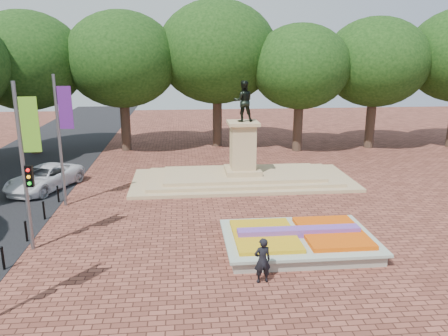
% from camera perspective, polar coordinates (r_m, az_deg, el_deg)
% --- Properties ---
extents(ground, '(90.00, 90.00, 0.00)m').
position_cam_1_polar(ground, '(20.70, 5.50, -8.11)').
color(ground, brown).
rests_on(ground, ground).
extents(flower_bed, '(6.30, 4.30, 0.91)m').
position_cam_1_polar(flower_bed, '(18.99, 9.77, -9.21)').
color(flower_bed, gray).
rests_on(flower_bed, ground).
extents(monument, '(14.00, 6.00, 6.40)m').
position_cam_1_polar(monument, '(27.89, 2.44, -0.04)').
color(monument, tan).
rests_on(monument, ground).
extents(tree_row_back, '(44.80, 8.80, 10.43)m').
position_cam_1_polar(tree_row_back, '(37.22, 4.00, 12.71)').
color(tree_row_back, '#37291E').
rests_on(tree_row_back, ground).
extents(banner_poles, '(0.88, 11.17, 7.00)m').
position_cam_1_polar(banner_poles, '(18.94, -24.77, 0.73)').
color(banner_poles, slate).
rests_on(banner_poles, ground).
extents(bollard_row, '(0.12, 13.12, 0.98)m').
position_cam_1_polar(bollard_row, '(19.99, -25.61, -8.81)').
color(bollard_row, black).
rests_on(bollard_row, ground).
extents(van, '(4.26, 5.77, 1.46)m').
position_cam_1_polar(van, '(28.48, -22.41, -1.19)').
color(van, silver).
rests_on(van, ground).
extents(pedestrian, '(0.68, 0.49, 1.71)m').
position_cam_1_polar(pedestrian, '(16.00, 5.03, -11.94)').
color(pedestrian, black).
rests_on(pedestrian, ground).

